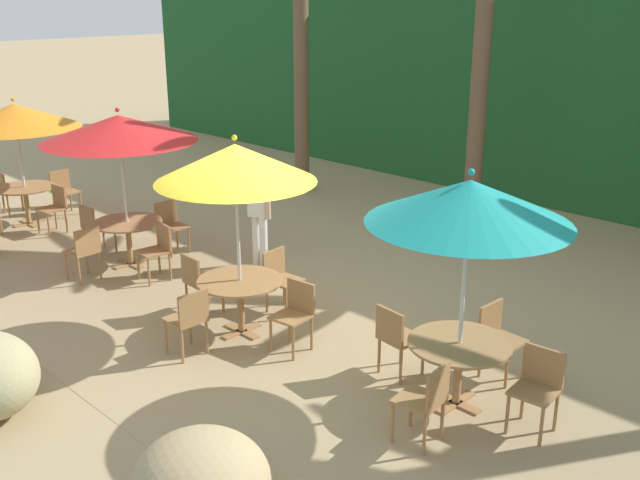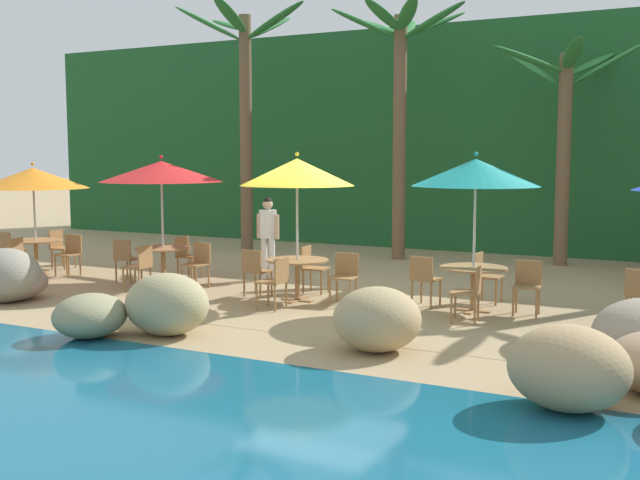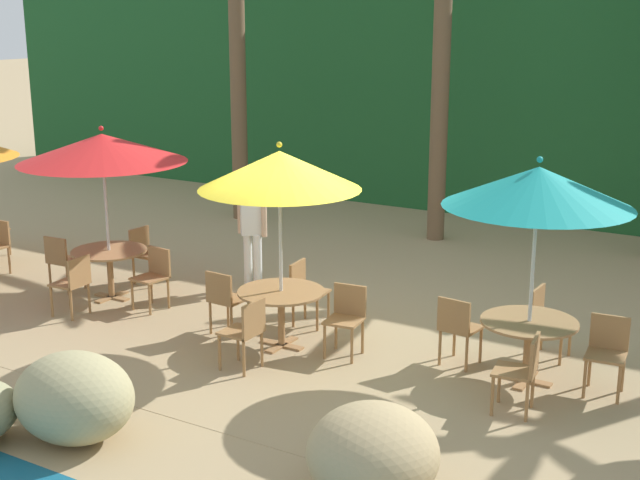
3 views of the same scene
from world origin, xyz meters
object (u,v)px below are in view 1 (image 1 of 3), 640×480
at_px(chair_yellow_inland, 280,276).
at_px(chair_red_right, 85,250).
at_px(umbrella_teal, 469,202).
at_px(chair_red_seaward, 158,247).
at_px(chair_orange_seaward, 55,205).
at_px(chair_yellow_left, 198,280).
at_px(chair_orange_inland, 64,189).
at_px(chair_orange_left, 9,190).
at_px(chair_teal_seaward, 538,384).
at_px(chair_teal_inland, 497,334).
at_px(dining_table_yellow, 240,289).
at_px(chair_yellow_right, 189,318).
at_px(chair_teal_right, 427,398).
at_px(umbrella_red, 119,128).
at_px(waiter_in_white, 259,208).
at_px(dining_table_orange, 25,193).
at_px(chair_teal_left, 396,336).
at_px(dining_table_teal, 459,353).
at_px(dining_table_red, 128,229).
at_px(chair_red_inland, 170,223).
at_px(umbrella_yellow, 235,163).
at_px(chair_red_left, 94,226).
at_px(umbrella_orange, 15,116).

bearing_deg(chair_yellow_inland, chair_red_right, -154.80).
bearing_deg(umbrella_teal, chair_red_seaward, -177.89).
height_order(chair_orange_seaward, chair_yellow_left, same).
bearing_deg(chair_orange_inland, chair_orange_left, -130.75).
xyz_separation_m(chair_teal_seaward, chair_teal_inland, (-0.89, 0.68, 0.00)).
xyz_separation_m(chair_orange_seaward, dining_table_yellow, (5.68, -0.28, 0.10)).
distance_m(chair_yellow_right, chair_teal_right, 3.19).
height_order(chair_red_seaward, chair_yellow_right, same).
relative_size(umbrella_red, waiter_in_white, 1.50).
bearing_deg(chair_yellow_inland, chair_orange_seaward, -174.25).
relative_size(chair_red_right, umbrella_teal, 0.33).
distance_m(dining_table_orange, chair_teal_left, 8.68).
height_order(chair_orange_inland, chair_yellow_inland, same).
xyz_separation_m(dining_table_orange, dining_table_yellow, (6.52, -0.12, 0.00)).
xyz_separation_m(chair_orange_seaward, chair_teal_seaward, (9.52, 0.40, 0.00)).
bearing_deg(dining_table_teal, chair_teal_right, -75.92).
bearing_deg(dining_table_red, chair_red_seaward, 0.18).
distance_m(umbrella_teal, dining_table_teal, 1.66).
distance_m(chair_red_inland, chair_teal_inland, 6.25).
bearing_deg(chair_teal_seaward, chair_teal_inland, 142.69).
bearing_deg(chair_red_right, chair_yellow_left, 12.41).
height_order(chair_orange_seaward, umbrella_yellow, umbrella_yellow).
height_order(chair_red_left, chair_yellow_inland, same).
distance_m(dining_table_yellow, chair_teal_seaward, 3.91).
bearing_deg(dining_table_red, umbrella_red, 1.57).
bearing_deg(chair_orange_left, umbrella_orange, -2.33).
relative_size(dining_table_orange, umbrella_red, 0.43).
distance_m(chair_yellow_inland, chair_teal_right, 3.57).
distance_m(chair_red_inland, chair_teal_seaward, 7.16).
distance_m(chair_orange_inland, chair_orange_left, 1.06).
distance_m(dining_table_yellow, chair_yellow_left, 0.86).
xyz_separation_m(chair_red_inland, umbrella_yellow, (3.30, -1.16, 1.75)).
relative_size(chair_teal_seaward, chair_teal_left, 1.00).
bearing_deg(chair_yellow_right, chair_teal_seaward, 22.17).
distance_m(dining_table_orange, waiter_in_white, 5.13).
xyz_separation_m(chair_red_inland, waiter_in_white, (1.62, 0.61, 0.47)).
xyz_separation_m(chair_red_seaward, chair_teal_inland, (5.32, 1.05, 0.00)).
xyz_separation_m(dining_table_red, chair_teal_inland, (6.17, 1.05, -0.10)).
relative_size(dining_table_orange, chair_yellow_inland, 1.26).
height_order(chair_yellow_left, umbrella_teal, umbrella_teal).
xyz_separation_m(dining_table_red, chair_red_right, (0.15, -0.84, -0.10)).
distance_m(umbrella_orange, chair_teal_inland, 9.68).
distance_m(dining_table_orange, chair_red_seaward, 4.16).
height_order(dining_table_teal, chair_teal_inland, chair_teal_inland).
xyz_separation_m(chair_orange_seaward, umbrella_red, (2.46, 0.03, 1.72)).
xyz_separation_m(umbrella_red, waiter_in_white, (1.54, 1.46, -1.25)).
relative_size(umbrella_orange, chair_teal_left, 2.76).
bearing_deg(chair_yellow_left, chair_teal_inland, 20.30).
xyz_separation_m(umbrella_red, chair_red_left, (-0.84, -0.14, -1.72)).
distance_m(chair_red_left, chair_yellow_left, 3.22).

